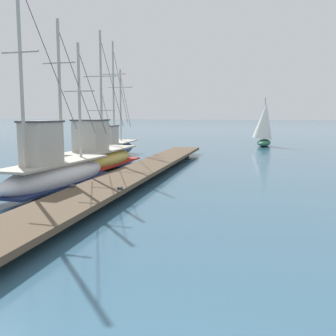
{
  "coord_description": "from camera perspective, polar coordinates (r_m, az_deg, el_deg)",
  "views": [
    {
      "loc": [
        0.86,
        -2.41,
        2.79
      ],
      "look_at": [
        -2.1,
        7.71,
        1.4
      ],
      "focal_mm": 43.98,
      "sensor_mm": 36.0,
      "label": 1
    }
  ],
  "objects": [
    {
      "name": "fishing_boat_0",
      "position": [
        20.78,
        -9.6,
        1.72
      ],
      "size": [
        2.29,
        6.77,
        6.86
      ],
      "color": "gold",
      "rests_on": "ground"
    },
    {
      "name": "distant_sailboat",
      "position": [
        36.61,
        13.2,
        5.8
      ],
      "size": [
        2.07,
        3.4,
        4.2
      ],
      "color": "#337556",
      "rests_on": "ground"
    },
    {
      "name": "floating_dock",
      "position": [
        17.69,
        -4.06,
        -0.4
      ],
      "size": [
        3.39,
        24.2,
        0.53
      ],
      "color": "brown",
      "rests_on": "ground"
    },
    {
      "name": "fishing_boat_1",
      "position": [
        27.02,
        -7.74,
        2.9
      ],
      "size": [
        2.69,
        8.19,
        7.42
      ],
      "color": "navy",
      "rests_on": "ground"
    },
    {
      "name": "fishing_boat_5",
      "position": [
        15.22,
        -15.28,
        -0.34
      ],
      "size": [
        1.59,
        7.12,
        7.28
      ],
      "color": "silver",
      "rests_on": "ground"
    }
  ]
}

